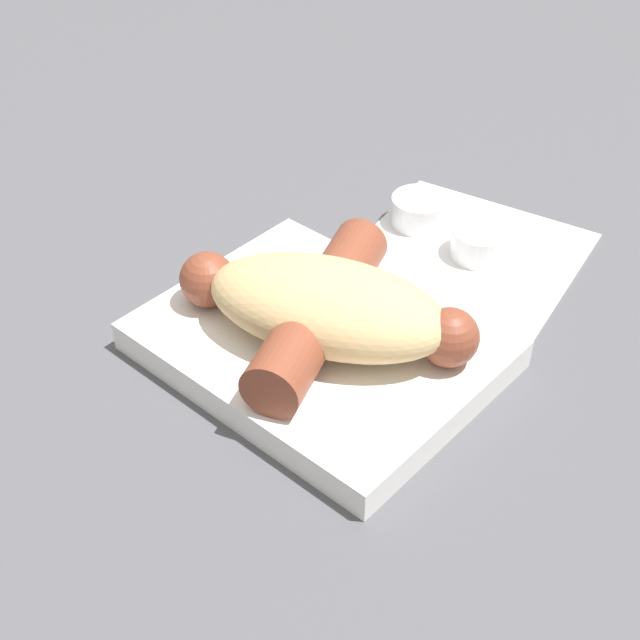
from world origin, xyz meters
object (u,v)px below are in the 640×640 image
at_px(food_tray, 320,345).
at_px(condiment_cup_near, 480,245).
at_px(sausage, 324,307).
at_px(bread_roll, 328,305).
at_px(condiment_cup_far, 419,213).

relative_size(food_tray, condiment_cup_near, 4.84).
xyz_separation_m(sausage, condiment_cup_near, (-0.01, -0.15, -0.03)).
bearing_deg(sausage, food_tray, 93.30).
relative_size(bread_roll, sausage, 0.92).
bearing_deg(food_tray, bread_roll, -171.61).
distance_m(food_tray, condiment_cup_near, 0.16).
xyz_separation_m(bread_roll, condiment_cup_far, (0.05, -0.16, -0.03)).
relative_size(bread_roll, condiment_cup_near, 3.94).
bearing_deg(condiment_cup_near, bread_roll, 87.50).
height_order(bread_roll, condiment_cup_far, bread_roll).
relative_size(bread_roll, condiment_cup_far, 3.94).
bearing_deg(condiment_cup_far, condiment_cup_near, 175.37).
distance_m(bread_roll, condiment_cup_near, 0.16).
distance_m(bread_roll, condiment_cup_far, 0.17).
height_order(sausage, condiment_cup_far, sausage).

